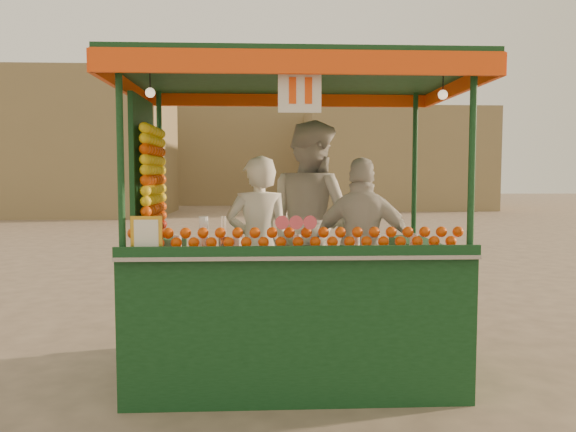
{
  "coord_description": "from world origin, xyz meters",
  "views": [
    {
      "loc": [
        0.15,
        -4.81,
        1.76
      ],
      "look_at": [
        0.38,
        0.06,
        1.39
      ],
      "focal_mm": 34.59,
      "sensor_mm": 36.0,
      "label": 1
    }
  ],
  "objects_px": {
    "vendor_middle": "(311,222)",
    "juice_cart": "(285,279)",
    "vendor_left": "(259,245)",
    "vendor_right": "(363,247)"
  },
  "relations": [
    {
      "from": "vendor_middle",
      "to": "juice_cart",
      "type": "bearing_deg",
      "value": 118.67
    },
    {
      "from": "vendor_left",
      "to": "vendor_middle",
      "type": "distance_m",
      "value": 0.69
    },
    {
      "from": "vendor_left",
      "to": "vendor_right",
      "type": "distance_m",
      "value": 0.94
    },
    {
      "from": "juice_cart",
      "to": "vendor_middle",
      "type": "xyz_separation_m",
      "value": [
        0.29,
        0.71,
        0.43
      ]
    },
    {
      "from": "vendor_left",
      "to": "vendor_middle",
      "type": "height_order",
      "value": "vendor_middle"
    },
    {
      "from": "juice_cart",
      "to": "vendor_middle",
      "type": "relative_size",
      "value": 1.49
    },
    {
      "from": "vendor_right",
      "to": "vendor_middle",
      "type": "bearing_deg",
      "value": -39.3
    },
    {
      "from": "juice_cart",
      "to": "vendor_middle",
      "type": "bearing_deg",
      "value": 67.85
    },
    {
      "from": "vendor_left",
      "to": "juice_cart",
      "type": "bearing_deg",
      "value": 123.96
    },
    {
      "from": "vendor_right",
      "to": "juice_cart",
      "type": "bearing_deg",
      "value": 26.44
    }
  ]
}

